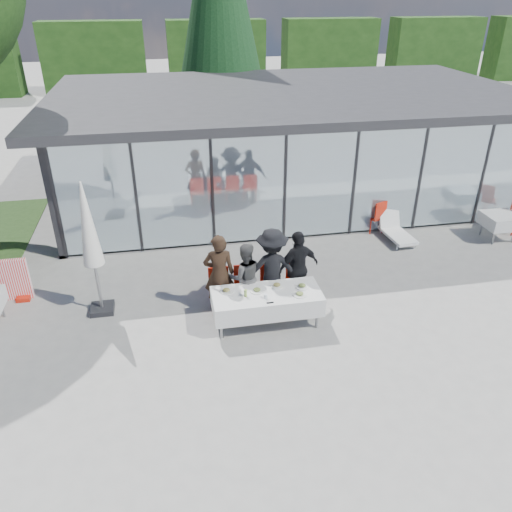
{
  "coord_description": "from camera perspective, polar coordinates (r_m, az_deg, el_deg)",
  "views": [
    {
      "loc": [
        -2.05,
        -8.21,
        6.31
      ],
      "look_at": [
        -0.28,
        1.2,
        1.12
      ],
      "focal_mm": 35.0,
      "sensor_mm": 36.0,
      "label": 1
    }
  ],
  "objects": [
    {
      "name": "ground",
      "position": [
        10.55,
        2.74,
        -8.3
      ],
      "size": [
        90.0,
        90.0,
        0.0
      ],
      "primitive_type": "plane",
      "color": "gray",
      "rests_on": "ground"
    },
    {
      "name": "pavilion",
      "position": [
        17.37,
        3.28,
        14.55
      ],
      "size": [
        14.8,
        8.8,
        3.44
      ],
      "color": "gray",
      "rests_on": "ground"
    },
    {
      "name": "treeline",
      "position": [
        36.44,
        -11.28,
        21.48
      ],
      "size": [
        62.5,
        2.0,
        4.4
      ],
      "color": "#163310",
      "rests_on": "ground"
    },
    {
      "name": "dining_table",
      "position": [
        10.4,
        1.23,
        -5.23
      ],
      "size": [
        2.26,
        0.96,
        0.75
      ],
      "color": "silver",
      "rests_on": "ground"
    },
    {
      "name": "diner_a",
      "position": [
        10.65,
        -4.23,
        -2.05
      ],
      "size": [
        0.69,
        0.69,
        1.83
      ],
      "primitive_type": "imported",
      "rotation": [
        0.0,
        0.0,
        3.12
      ],
      "color": "black",
      "rests_on": "ground"
    },
    {
      "name": "diner_chair_a",
      "position": [
        10.91,
        -4.21,
        -3.55
      ],
      "size": [
        0.44,
        0.44,
        0.97
      ],
      "color": "#B81D0C",
      "rests_on": "ground"
    },
    {
      "name": "diner_b",
      "position": [
        10.78,
        -1.27,
        -2.38
      ],
      "size": [
        0.77,
        0.77,
        1.57
      ],
      "primitive_type": "imported",
      "rotation": [
        0.0,
        0.0,
        3.13
      ],
      "color": "#494949",
      "rests_on": "ground"
    },
    {
      "name": "diner_chair_b",
      "position": [
        10.97,
        -1.32,
        -3.28
      ],
      "size": [
        0.44,
        0.44,
        0.97
      ],
      "color": "#B81D0C",
      "rests_on": "ground"
    },
    {
      "name": "diner_c",
      "position": [
        10.8,
        1.82,
        -1.43
      ],
      "size": [
        1.29,
        1.29,
        1.85
      ],
      "primitive_type": "imported",
      "rotation": [
        0.0,
        0.0,
        3.06
      ],
      "color": "black",
      "rests_on": "ground"
    },
    {
      "name": "diner_chair_c",
      "position": [
        11.07,
        1.7,
        -2.98
      ],
      "size": [
        0.44,
        0.44,
        0.97
      ],
      "color": "#B81D0C",
      "rests_on": "ground"
    },
    {
      "name": "diner_d",
      "position": [
        10.95,
        4.81,
        -1.38
      ],
      "size": [
        1.31,
        1.31,
        1.75
      ],
      "primitive_type": "imported",
      "rotation": [
        0.0,
        0.0,
        3.47
      ],
      "color": "black",
      "rests_on": "ground"
    },
    {
      "name": "diner_chair_d",
      "position": [
        11.19,
        4.63,
        -2.68
      ],
      "size": [
        0.44,
        0.44,
        0.97
      ],
      "color": "#B81D0C",
      "rests_on": "ground"
    },
    {
      "name": "plate_a",
      "position": [
        10.34,
        -3.4,
        -3.96
      ],
      "size": [
        0.28,
        0.28,
        0.07
      ],
      "color": "silver",
      "rests_on": "dining_table"
    },
    {
      "name": "plate_b",
      "position": [
        10.33,
        0.11,
        -3.93
      ],
      "size": [
        0.28,
        0.28,
        0.07
      ],
      "color": "silver",
      "rests_on": "dining_table"
    },
    {
      "name": "plate_c",
      "position": [
        10.5,
        2.41,
        -3.36
      ],
      "size": [
        0.28,
        0.28,
        0.07
      ],
      "color": "silver",
      "rests_on": "dining_table"
    },
    {
      "name": "plate_d",
      "position": [
        10.52,
        5.29,
        -3.42
      ],
      "size": [
        0.28,
        0.28,
        0.07
      ],
      "color": "silver",
      "rests_on": "dining_table"
    },
    {
      "name": "plate_extra",
      "position": [
        10.24,
        5.03,
        -4.36
      ],
      "size": [
        0.28,
        0.28,
        0.07
      ],
      "color": "silver",
      "rests_on": "dining_table"
    },
    {
      "name": "juice_bottle",
      "position": [
        10.14,
        -1.2,
        -4.27
      ],
      "size": [
        0.06,
        0.06,
        0.15
      ],
      "primitive_type": "cylinder",
      "color": "#85A846",
      "rests_on": "dining_table"
    },
    {
      "name": "drinking_glasses",
      "position": [
        10.09,
        1.11,
        -4.64
      ],
      "size": [
        0.07,
        0.07,
        0.1
      ],
      "color": "silver",
      "rests_on": "dining_table"
    },
    {
      "name": "folded_eyeglasses",
      "position": [
        9.98,
        1.63,
        -5.36
      ],
      "size": [
        0.14,
        0.03,
        0.01
      ],
      "primitive_type": "cube",
      "color": "black",
      "rests_on": "dining_table"
    },
    {
      "name": "spare_table_right",
      "position": [
        15.5,
        26.09,
        3.64
      ],
      "size": [
        0.86,
        0.86,
        0.74
      ],
      "color": "silver",
      "rests_on": "ground"
    },
    {
      "name": "spare_chair_b",
      "position": [
        14.74,
        13.71,
        4.57
      ],
      "size": [
        0.58,
        0.58,
        0.97
      ],
      "color": "#B81D0C",
      "rests_on": "ground"
    },
    {
      "name": "market_umbrella",
      "position": [
        10.65,
        -18.55,
        2.58
      ],
      "size": [
        0.5,
        0.5,
        3.0
      ],
      "color": "black",
      "rests_on": "ground"
    },
    {
      "name": "lounger",
      "position": [
        14.61,
        15.61,
        2.89
      ],
      "size": [
        0.69,
        1.37,
        0.72
      ],
      "color": "white",
      "rests_on": "ground"
    }
  ]
}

